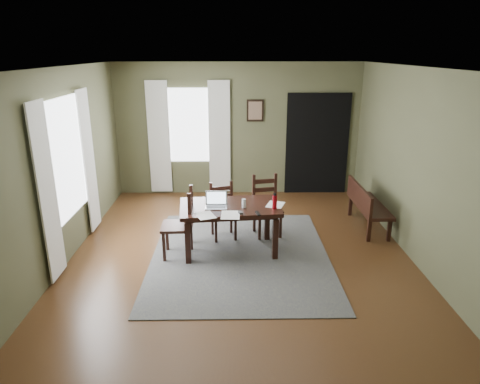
{
  "coord_description": "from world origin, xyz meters",
  "views": [
    {
      "loc": [
        -0.1,
        -5.75,
        2.91
      ],
      "look_at": [
        0.0,
        0.3,
        0.9
      ],
      "focal_mm": 32.0,
      "sensor_mm": 36.0,
      "label": 1
    }
  ],
  "objects_px": {
    "dining_table": "(230,211)",
    "chair_back_right": "(267,206)",
    "laptop": "(216,203)",
    "bench": "(366,203)",
    "chair_back_left": "(223,211)",
    "water_bottle": "(275,202)",
    "chair_end": "(181,224)"
  },
  "relations": [
    {
      "from": "bench",
      "to": "water_bottle",
      "type": "relative_size",
      "value": 5.72
    },
    {
      "from": "dining_table",
      "to": "bench",
      "type": "distance_m",
      "value": 2.48
    },
    {
      "from": "chair_back_left",
      "to": "bench",
      "type": "distance_m",
      "value": 2.45
    },
    {
      "from": "chair_end",
      "to": "chair_back_right",
      "type": "bearing_deg",
      "value": 119.67
    },
    {
      "from": "dining_table",
      "to": "water_bottle",
      "type": "relative_size",
      "value": 6.58
    },
    {
      "from": "bench",
      "to": "water_bottle",
      "type": "distance_m",
      "value": 1.99
    },
    {
      "from": "chair_end",
      "to": "chair_back_left",
      "type": "bearing_deg",
      "value": 137.22
    },
    {
      "from": "dining_table",
      "to": "laptop",
      "type": "bearing_deg",
      "value": -174.07
    },
    {
      "from": "chair_end",
      "to": "chair_back_left",
      "type": "distance_m",
      "value": 0.9
    },
    {
      "from": "chair_back_right",
      "to": "bench",
      "type": "relative_size",
      "value": 0.74
    },
    {
      "from": "bench",
      "to": "chair_back_left",
      "type": "bearing_deg",
      "value": 98.4
    },
    {
      "from": "laptop",
      "to": "chair_back_left",
      "type": "bearing_deg",
      "value": 81.58
    },
    {
      "from": "dining_table",
      "to": "chair_end",
      "type": "distance_m",
      "value": 0.74
    },
    {
      "from": "dining_table",
      "to": "chair_back_right",
      "type": "bearing_deg",
      "value": 41.21
    },
    {
      "from": "dining_table",
      "to": "chair_back_left",
      "type": "height_order",
      "value": "chair_back_left"
    },
    {
      "from": "chair_back_left",
      "to": "laptop",
      "type": "bearing_deg",
      "value": -111.0
    },
    {
      "from": "chair_back_right",
      "to": "laptop",
      "type": "xyz_separation_m",
      "value": [
        -0.79,
        -0.68,
        0.31
      ]
    },
    {
      "from": "chair_end",
      "to": "water_bottle",
      "type": "height_order",
      "value": "chair_end"
    },
    {
      "from": "chair_back_left",
      "to": "water_bottle",
      "type": "bearing_deg",
      "value": -53.94
    },
    {
      "from": "bench",
      "to": "water_bottle",
      "type": "height_order",
      "value": "water_bottle"
    },
    {
      "from": "chair_back_left",
      "to": "bench",
      "type": "height_order",
      "value": "chair_back_left"
    },
    {
      "from": "dining_table",
      "to": "water_bottle",
      "type": "height_order",
      "value": "water_bottle"
    },
    {
      "from": "bench",
      "to": "laptop",
      "type": "distance_m",
      "value": 2.69
    },
    {
      "from": "dining_table",
      "to": "chair_end",
      "type": "xyz_separation_m",
      "value": [
        -0.71,
        -0.15,
        -0.14
      ]
    },
    {
      "from": "laptop",
      "to": "water_bottle",
      "type": "relative_size",
      "value": 1.37
    },
    {
      "from": "chair_back_right",
      "to": "laptop",
      "type": "distance_m",
      "value": 1.09
    },
    {
      "from": "chair_back_left",
      "to": "chair_back_right",
      "type": "relative_size",
      "value": 0.91
    },
    {
      "from": "water_bottle",
      "to": "laptop",
      "type": "bearing_deg",
      "value": 173.15
    },
    {
      "from": "chair_back_left",
      "to": "laptop",
      "type": "relative_size",
      "value": 2.8
    },
    {
      "from": "chair_back_left",
      "to": "chair_back_right",
      "type": "bearing_deg",
      "value": -3.96
    },
    {
      "from": "chair_back_left",
      "to": "laptop",
      "type": "distance_m",
      "value": 0.67
    },
    {
      "from": "chair_back_left",
      "to": "bench",
      "type": "relative_size",
      "value": 0.67
    }
  ]
}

